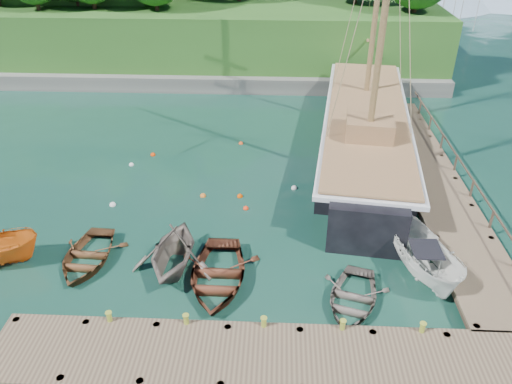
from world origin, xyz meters
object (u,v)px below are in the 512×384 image
rowboat_2 (217,282)px  schooner (364,135)px  rowboat_0 (88,262)px  cabin_boat_white (421,274)px  rowboat_1 (175,268)px  rowboat_3 (351,304)px

rowboat_2 → schooner: bearing=58.8°
rowboat_0 → schooner: 19.07m
cabin_boat_white → schooner: (-0.97, 12.45, 1.20)m
cabin_boat_white → schooner: schooner is taller
rowboat_1 → rowboat_2: 2.26m
rowboat_0 → schooner: (14.51, 12.31, 1.20)m
rowboat_2 → schooner: (8.25, 13.44, 1.20)m
rowboat_1 → cabin_boat_white: bearing=4.7°
rowboat_0 → cabin_boat_white: cabin_boat_white is taller
rowboat_2 → rowboat_3: (5.82, -1.11, 0.00)m
rowboat_0 → rowboat_2: 6.36m
rowboat_0 → schooner: bearing=43.1°
rowboat_3 → cabin_boat_white: (3.40, 2.10, 0.00)m
rowboat_3 → schooner: bearing=97.1°
rowboat_0 → rowboat_3: (12.07, -2.24, 0.00)m
rowboat_0 → schooner: size_ratio=0.15×
rowboat_0 → rowboat_2: bearing=-7.4°
rowboat_3 → rowboat_2: bearing=-174.2°
rowboat_2 → cabin_boat_white: bearing=6.5°
rowboat_1 → cabin_boat_white: (11.29, 0.11, 0.00)m
rowboat_1 → rowboat_2: bearing=-18.8°
schooner → rowboat_3: bearing=-92.2°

